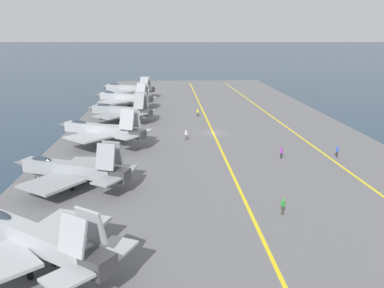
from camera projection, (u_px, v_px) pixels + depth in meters
ground_plane at (213, 135)px, 74.29m from camera, size 2000.00×2000.00×0.00m
carrier_deck at (213, 134)px, 74.24m from camera, size 176.26×54.23×0.40m
deck_stripe_foul_line at (293, 132)px, 75.03m from camera, size 158.60×3.97×0.01m
deck_stripe_centerline at (213, 133)px, 74.18m from camera, size 158.63×0.36×0.01m
parked_jet_second at (33, 238)px, 30.47m from camera, size 13.32×15.43×6.08m
parked_jet_third at (71, 169)px, 47.48m from camera, size 13.36×15.75×5.87m
parked_jet_fourth at (101, 130)px, 65.14m from camera, size 13.03×16.72×6.54m
parked_jet_fifth at (119, 111)px, 83.83m from camera, size 12.45×15.39×6.29m
parked_jet_sixth at (124, 97)px, 99.25m from camera, size 13.74×16.27×6.37m
parked_jet_seventh at (128, 88)px, 115.63m from camera, size 12.55×16.92×6.08m
crew_green_vest at (283, 205)px, 40.40m from camera, size 0.46×0.42×1.76m
crew_blue_vest at (337, 151)px, 59.45m from camera, size 0.41×0.46×1.77m
crew_yellow_vest at (198, 112)px, 89.12m from camera, size 0.41×0.46×1.70m
crew_white_vest at (186, 135)px, 69.04m from camera, size 0.46×0.42×1.74m
crew_purple_vest at (281, 152)px, 58.82m from camera, size 0.40×0.46×1.74m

